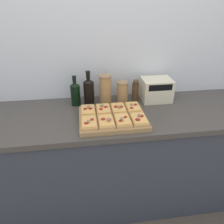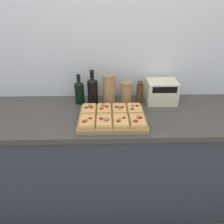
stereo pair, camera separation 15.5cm
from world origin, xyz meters
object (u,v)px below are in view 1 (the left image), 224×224
Objects in this scene: cutting_board at (113,119)px; toaster_oven at (156,90)px; olive_oil_bottle at (75,93)px; pepper_mill at (135,91)px; grain_jar_short at (122,92)px; grain_jar_tall at (105,89)px; wine_bottle at (89,91)px.

cutting_board is 0.51m from toaster_oven.
pepper_mill is (0.49, 0.00, -0.01)m from olive_oil_bottle.
olive_oil_bottle is 0.92× the size of toaster_oven.
olive_oil_bottle reaches higher than toaster_oven.
grain_jar_tall is at bearing 180.00° from grain_jar_short.
wine_bottle is at bearing 179.91° from toaster_oven.
olive_oil_bottle is 0.67m from toaster_oven.
grain_jar_short is 0.11m from pepper_mill.
wine_bottle is at bearing -180.00° from grain_jar_short.
toaster_oven is at bearing -0.07° from olive_oil_bottle.
pepper_mill is (0.23, 0.30, 0.08)m from cutting_board.
grain_jar_tall is (0.13, 0.00, 0.00)m from wine_bottle.
grain_jar_tall is 1.35× the size of grain_jar_short.
olive_oil_bottle is 0.49m from pepper_mill.
pepper_mill reaches higher than toaster_oven.
grain_jar_tall is 0.25m from pepper_mill.
pepper_mill is at bearing 179.73° from toaster_oven.
olive_oil_bottle reaches higher than grain_jar_short.
toaster_oven is (0.18, -0.00, -0.00)m from pepper_mill.
pepper_mill is at bearing 0.00° from grain_jar_tall.
grain_jar_tall is at bearing 179.89° from toaster_oven.
olive_oil_bottle is at bearing 180.00° from wine_bottle.
pepper_mill is (0.11, 0.00, 0.01)m from grain_jar_short.
grain_jar_short is (0.14, 0.00, -0.03)m from grain_jar_tall.
toaster_oven is (0.67, -0.00, -0.01)m from olive_oil_bottle.
wine_bottle is at bearing -180.00° from grain_jar_tall.
wine_bottle is (0.11, -0.00, 0.01)m from olive_oil_bottle.
toaster_oven is at bearing -0.17° from grain_jar_short.
cutting_board is 0.39m from pepper_mill.
pepper_mill is 0.72× the size of toaster_oven.
grain_jar_tall is 0.43m from toaster_oven.
grain_jar_tall is 0.14m from grain_jar_short.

